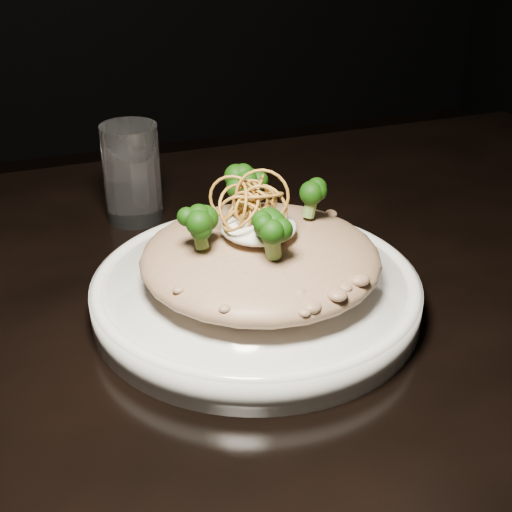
{
  "coord_description": "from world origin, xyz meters",
  "views": [
    {
      "loc": [
        -0.23,
        -0.54,
        1.11
      ],
      "look_at": [
        -0.04,
        -0.02,
        0.81
      ],
      "focal_mm": 50.0,
      "sensor_mm": 36.0,
      "label": 1
    }
  ],
  "objects": [
    {
      "name": "drinking_glass",
      "position": [
        -0.1,
        0.2,
        0.81
      ],
      "size": [
        0.07,
        0.07,
        0.11
      ],
      "primitive_type": "cylinder",
      "rotation": [
        0.0,
        0.0,
        -0.21
      ],
      "color": "white",
      "rests_on": "table"
    },
    {
      "name": "shallots",
      "position": [
        -0.04,
        -0.02,
        0.86
      ],
      "size": [
        0.06,
        0.06,
        0.04
      ],
      "primitive_type": null,
      "color": "brown",
      "rests_on": "cheese"
    },
    {
      "name": "table",
      "position": [
        0.0,
        0.0,
        0.67
      ],
      "size": [
        1.1,
        0.8,
        0.75
      ],
      "color": "black",
      "rests_on": "ground"
    },
    {
      "name": "broccoli",
      "position": [
        -0.04,
        -0.02,
        0.85
      ],
      "size": [
        0.13,
        0.13,
        0.05
      ],
      "primitive_type": null,
      "color": "black",
      "rests_on": "risotto"
    },
    {
      "name": "plate",
      "position": [
        -0.04,
        -0.02,
        0.77
      ],
      "size": [
        0.3,
        0.3,
        0.03
      ],
      "primitive_type": "cylinder",
      "color": "white",
      "rests_on": "table"
    },
    {
      "name": "risotto",
      "position": [
        -0.04,
        -0.02,
        0.8
      ],
      "size": [
        0.21,
        0.21,
        0.05
      ],
      "primitive_type": "ellipsoid",
      "color": "brown",
      "rests_on": "plate"
    },
    {
      "name": "cheese",
      "position": [
        -0.04,
        -0.03,
        0.84
      ],
      "size": [
        0.07,
        0.07,
        0.02
      ],
      "primitive_type": "ellipsoid",
      "color": "white",
      "rests_on": "risotto"
    }
  ]
}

